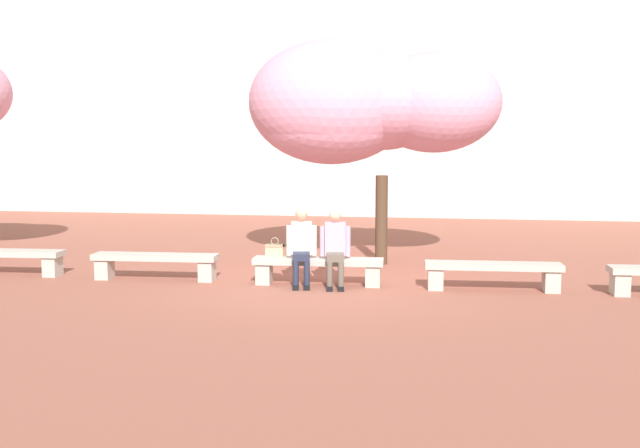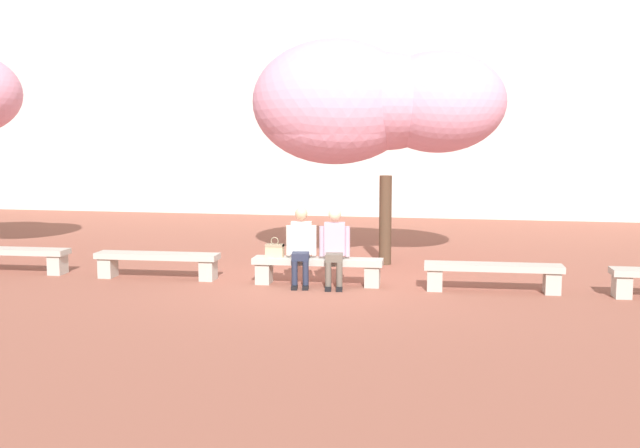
{
  "view_description": "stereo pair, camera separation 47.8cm",
  "coord_description": "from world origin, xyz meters",
  "views": [
    {
      "loc": [
        1.98,
        -12.11,
        2.45
      ],
      "look_at": [
        0.0,
        0.2,
        1.0
      ],
      "focal_mm": 42.0,
      "sensor_mm": 36.0,
      "label": 1
    },
    {
      "loc": [
        2.45,
        -12.02,
        2.45
      ],
      "look_at": [
        0.0,
        0.2,
        1.0
      ],
      "focal_mm": 42.0,
      "sensor_mm": 36.0,
      "label": 2
    }
  ],
  "objects": [
    {
      "name": "stone_bench_west_end",
      "position": [
        -5.69,
        0.0,
        0.31
      ],
      "size": [
        2.18,
        0.52,
        0.45
      ],
      "color": "#ADA89E",
      "rests_on": "ground"
    },
    {
      "name": "building_facade",
      "position": [
        0.0,
        12.75,
        5.09
      ],
      "size": [
        28.0,
        4.0,
        10.18
      ],
      "primitive_type": "cube",
      "color": "beige",
      "rests_on": "ground"
    },
    {
      "name": "ground_plane",
      "position": [
        0.0,
        0.0,
        0.0
      ],
      "size": [
        100.0,
        100.0,
        0.0
      ],
      "primitive_type": "plane",
      "color": "#8E5142"
    },
    {
      "name": "stone_bench_near_west",
      "position": [
        -2.85,
        0.0,
        0.31
      ],
      "size": [
        2.18,
        0.52,
        0.45
      ],
      "color": "#ADA89E",
      "rests_on": "ground"
    },
    {
      "name": "stone_bench_center",
      "position": [
        0.0,
        0.0,
        0.31
      ],
      "size": [
        2.18,
        0.52,
        0.45
      ],
      "color": "#ADA89E",
      "rests_on": "ground"
    },
    {
      "name": "person_seated_right",
      "position": [
        0.29,
        -0.05,
        0.7
      ],
      "size": [
        0.51,
        0.72,
        1.29
      ],
      "color": "black",
      "rests_on": "ground"
    },
    {
      "name": "stone_bench_near_east",
      "position": [
        2.85,
        0.0,
        0.31
      ],
      "size": [
        2.18,
        0.52,
        0.45
      ],
      "color": "#ADA89E",
      "rests_on": "ground"
    },
    {
      "name": "cherry_tree_main",
      "position": [
        0.64,
        2.18,
        3.1
      ],
      "size": [
        4.76,
        2.92,
        4.29
      ],
      "color": "#473323",
      "rests_on": "ground"
    },
    {
      "name": "person_seated_left",
      "position": [
        -0.27,
        -0.05,
        0.7
      ],
      "size": [
        0.5,
        0.72,
        1.29
      ],
      "color": "black",
      "rests_on": "ground"
    },
    {
      "name": "handbag",
      "position": [
        -0.73,
        -0.01,
        0.58
      ],
      "size": [
        0.3,
        0.15,
        0.34
      ],
      "color": "tan",
      "rests_on": "stone_bench_center"
    }
  ]
}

